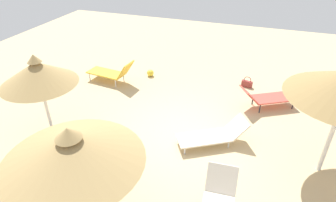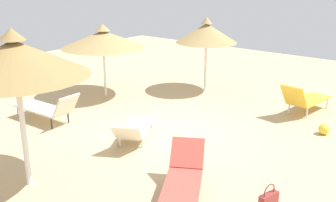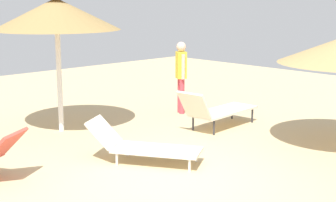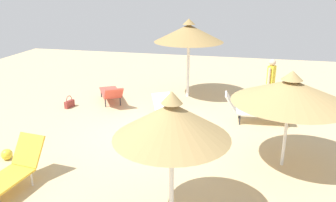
{
  "view_description": "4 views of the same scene",
  "coord_description": "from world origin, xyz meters",
  "px_view_note": "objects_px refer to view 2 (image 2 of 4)",
  "views": [
    {
      "loc": [
        -1.8,
        6.8,
        5.44
      ],
      "look_at": [
        0.39,
        0.54,
        1.39
      ],
      "focal_mm": 30.66,
      "sensor_mm": 36.0,
      "label": 1
    },
    {
      "loc": [
        -7.27,
        -6.15,
        3.96
      ],
      "look_at": [
        -0.08,
        -0.23,
        0.93
      ],
      "focal_mm": 41.85,
      "sensor_mm": 36.0,
      "label": 2
    },
    {
      "loc": [
        5.58,
        -5.36,
        2.88
      ],
      "look_at": [
        -0.07,
        0.06,
        1.25
      ],
      "focal_mm": 53.77,
      "sensor_mm": 36.0,
      "label": 3
    },
    {
      "loc": [
        9.23,
        2.5,
        4.28
      ],
      "look_at": [
        0.67,
        0.52,
        1.27
      ],
      "focal_mm": 36.46,
      "sensor_mm": 36.0,
      "label": 4
    }
  ],
  "objects_px": {
    "beach_ball": "(324,129)",
    "lounge_chair_near_left": "(134,129)",
    "parasol_umbrella_center": "(14,58)",
    "lounge_chair_near_right": "(304,99)",
    "lounge_chair_far_right": "(48,108)",
    "lounge_chair_far_left": "(183,178)",
    "parasol_umbrella_edge": "(206,33)",
    "handbag": "(269,199)",
    "parasol_umbrella_front": "(103,39)"
  },
  "relations": [
    {
      "from": "parasol_umbrella_front",
      "to": "parasol_umbrella_center",
      "type": "bearing_deg",
      "value": -146.58
    },
    {
      "from": "lounge_chair_near_left",
      "to": "parasol_umbrella_edge",
      "type": "bearing_deg",
      "value": 13.4
    },
    {
      "from": "parasol_umbrella_edge",
      "to": "beach_ball",
      "type": "height_order",
      "value": "parasol_umbrella_edge"
    },
    {
      "from": "lounge_chair_far_left",
      "to": "lounge_chair_near_left",
      "type": "distance_m",
      "value": 2.86
    },
    {
      "from": "lounge_chair_near_right",
      "to": "lounge_chair_far_right",
      "type": "xyz_separation_m",
      "value": [
        -5.24,
        5.19,
        -0.02
      ]
    },
    {
      "from": "parasol_umbrella_edge",
      "to": "lounge_chair_far_left",
      "type": "height_order",
      "value": "parasol_umbrella_edge"
    },
    {
      "from": "lounge_chair_far_right",
      "to": "beach_ball",
      "type": "relative_size",
      "value": 7.56
    },
    {
      "from": "lounge_chair_far_right",
      "to": "parasol_umbrella_center",
      "type": "bearing_deg",
      "value": -130.78
    },
    {
      "from": "lounge_chair_near_left",
      "to": "beach_ball",
      "type": "xyz_separation_m",
      "value": [
        3.41,
        -3.5,
        -0.17
      ]
    },
    {
      "from": "parasol_umbrella_edge",
      "to": "handbag",
      "type": "xyz_separation_m",
      "value": [
        -5.31,
        -5.0,
        -1.9
      ]
    },
    {
      "from": "parasol_umbrella_center",
      "to": "parasol_umbrella_edge",
      "type": "relative_size",
      "value": 1.19
    },
    {
      "from": "parasol_umbrella_front",
      "to": "lounge_chair_far_right",
      "type": "xyz_separation_m",
      "value": [
        -2.7,
        -0.67,
        -1.51
      ]
    },
    {
      "from": "lounge_chair_far_right",
      "to": "lounge_chair_near_left",
      "type": "distance_m",
      "value": 2.78
    },
    {
      "from": "parasol_umbrella_center",
      "to": "lounge_chair_near_right",
      "type": "xyz_separation_m",
      "value": [
        7.47,
        -2.61,
        -2.07
      ]
    },
    {
      "from": "lounge_chair_near_left",
      "to": "beach_ball",
      "type": "bearing_deg",
      "value": -45.79
    },
    {
      "from": "parasol_umbrella_center",
      "to": "handbag",
      "type": "relative_size",
      "value": 6.86
    },
    {
      "from": "lounge_chair_near_left",
      "to": "lounge_chair_near_right",
      "type": "bearing_deg",
      "value": -28.15
    },
    {
      "from": "lounge_chair_far_right",
      "to": "lounge_chair_near_left",
      "type": "xyz_separation_m",
      "value": [
        0.6,
        -2.71,
        -0.11
      ]
    },
    {
      "from": "handbag",
      "to": "parasol_umbrella_front",
      "type": "bearing_deg",
      "value": 69.89
    },
    {
      "from": "lounge_chair_far_left",
      "to": "parasol_umbrella_front",
      "type": "bearing_deg",
      "value": 59.98
    },
    {
      "from": "beach_ball",
      "to": "lounge_chair_far_right",
      "type": "bearing_deg",
      "value": 122.84
    },
    {
      "from": "lounge_chair_near_right",
      "to": "lounge_chair_far_right",
      "type": "bearing_deg",
      "value": 135.26
    },
    {
      "from": "beach_ball",
      "to": "lounge_chair_near_left",
      "type": "bearing_deg",
      "value": 134.21
    },
    {
      "from": "beach_ball",
      "to": "handbag",
      "type": "bearing_deg",
      "value": -174.71
    },
    {
      "from": "lounge_chair_far_right",
      "to": "beach_ball",
      "type": "xyz_separation_m",
      "value": [
        4.01,
        -6.22,
        -0.29
      ]
    },
    {
      "from": "lounge_chair_near_right",
      "to": "lounge_chair_near_left",
      "type": "xyz_separation_m",
      "value": [
        -4.64,
        2.48,
        -0.14
      ]
    },
    {
      "from": "lounge_chair_near_left",
      "to": "handbag",
      "type": "relative_size",
      "value": 4.57
    },
    {
      "from": "lounge_chair_far_left",
      "to": "parasol_umbrella_edge",
      "type": "bearing_deg",
      "value": 31.11
    },
    {
      "from": "beach_ball",
      "to": "lounge_chair_near_right",
      "type": "bearing_deg",
      "value": 39.77
    },
    {
      "from": "parasol_umbrella_edge",
      "to": "lounge_chair_near_left",
      "type": "height_order",
      "value": "parasol_umbrella_edge"
    },
    {
      "from": "lounge_chair_far_left",
      "to": "handbag",
      "type": "distance_m",
      "value": 1.56
    },
    {
      "from": "parasol_umbrella_front",
      "to": "lounge_chair_far_left",
      "type": "distance_m",
      "value": 7.0
    },
    {
      "from": "parasol_umbrella_edge",
      "to": "lounge_chair_far_right",
      "type": "distance_m",
      "value": 5.81
    },
    {
      "from": "handbag",
      "to": "beach_ball",
      "type": "distance_m",
      "value": 3.98
    },
    {
      "from": "lounge_chair_far_left",
      "to": "lounge_chair_near_left",
      "type": "height_order",
      "value": "lounge_chair_far_left"
    },
    {
      "from": "parasol_umbrella_edge",
      "to": "lounge_chair_near_right",
      "type": "bearing_deg",
      "value": -91.86
    },
    {
      "from": "lounge_chair_near_right",
      "to": "lounge_chair_near_left",
      "type": "height_order",
      "value": "lounge_chair_near_right"
    },
    {
      "from": "parasol_umbrella_edge",
      "to": "beach_ball",
      "type": "bearing_deg",
      "value": -106.19
    },
    {
      "from": "parasol_umbrella_center",
      "to": "parasol_umbrella_front",
      "type": "height_order",
      "value": "parasol_umbrella_center"
    },
    {
      "from": "parasol_umbrella_edge",
      "to": "lounge_chair_near_right",
      "type": "xyz_separation_m",
      "value": [
        -0.12,
        -3.61,
        -1.59
      ]
    },
    {
      "from": "lounge_chair_far_left",
      "to": "handbag",
      "type": "height_order",
      "value": "lounge_chair_far_left"
    },
    {
      "from": "parasol_umbrella_center",
      "to": "lounge_chair_near_right",
      "type": "bearing_deg",
      "value": -19.28
    },
    {
      "from": "lounge_chair_far_left",
      "to": "lounge_chair_near_right",
      "type": "xyz_separation_m",
      "value": [
        5.96,
        0.05,
        0.03
      ]
    },
    {
      "from": "parasol_umbrella_front",
      "to": "lounge_chair_far_left",
      "type": "bearing_deg",
      "value": -120.02
    },
    {
      "from": "lounge_chair_far_left",
      "to": "parasol_umbrella_center",
      "type": "bearing_deg",
      "value": 119.59
    },
    {
      "from": "handbag",
      "to": "lounge_chair_far_right",
      "type": "bearing_deg",
      "value": 90.39
    },
    {
      "from": "parasol_umbrella_edge",
      "to": "lounge_chair_near_left",
      "type": "bearing_deg",
      "value": -166.6
    },
    {
      "from": "lounge_chair_far_right",
      "to": "handbag",
      "type": "xyz_separation_m",
      "value": [
        0.05,
        -6.58,
        -0.28
      ]
    },
    {
      "from": "parasol_umbrella_front",
      "to": "lounge_chair_near_left",
      "type": "height_order",
      "value": "parasol_umbrella_front"
    },
    {
      "from": "lounge_chair_far_left",
      "to": "lounge_chair_near_right",
      "type": "relative_size",
      "value": 0.99
    }
  ]
}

